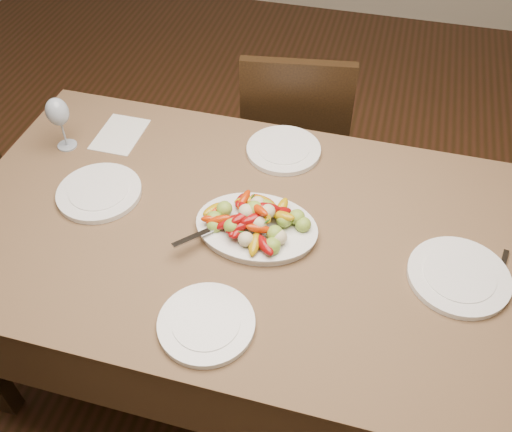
{
  "coord_description": "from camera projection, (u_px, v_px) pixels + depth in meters",
  "views": [
    {
      "loc": [
        0.48,
        -1.11,
        2.01
      ],
      "look_at": [
        0.19,
        -0.0,
        0.82
      ],
      "focal_mm": 40.0,
      "sensor_mm": 36.0,
      "label": 1
    }
  ],
  "objects": [
    {
      "name": "serving_spoon",
      "position": [
        231.0,
        225.0,
        1.65
      ],
      "size": [
        0.25,
        0.22,
        0.03
      ],
      "primitive_type": null,
      "rotation": [
        0.0,
        0.0,
        -0.68
      ],
      "color": "#9EA0A8",
      "rests_on": "serving_platter"
    },
    {
      "name": "dining_table",
      "position": [
        256.0,
        304.0,
        1.97
      ],
      "size": [
        1.85,
        1.06,
        0.76
      ],
      "primitive_type": "cube",
      "rotation": [
        0.0,
        0.0,
        -0.01
      ],
      "color": "brown",
      "rests_on": "ground"
    },
    {
      "name": "serving_platter",
      "position": [
        256.0,
        229.0,
        1.69
      ],
      "size": [
        0.35,
        0.26,
        0.02
      ],
      "primitive_type": "ellipsoid",
      "rotation": [
        0.0,
        0.0,
        -0.01
      ],
      "color": "white",
      "rests_on": "dining_table"
    },
    {
      "name": "plate_near",
      "position": [
        206.0,
        324.0,
        1.46
      ],
      "size": [
        0.25,
        0.25,
        0.02
      ],
      "primitive_type": "cylinder",
      "color": "white",
      "rests_on": "dining_table"
    },
    {
      "name": "table_knife",
      "position": [
        504.0,
        279.0,
        1.57
      ],
      "size": [
        0.06,
        0.2,
        0.01
      ],
      "primitive_type": null,
      "rotation": [
        0.0,
        0.0,
        -0.21
      ],
      "color": "#9EA0A8",
      "rests_on": "dining_table"
    },
    {
      "name": "roasted_vegetables",
      "position": [
        256.0,
        216.0,
        1.64
      ],
      "size": [
        0.29,
        0.2,
        0.09
      ],
      "primitive_type": null,
      "rotation": [
        0.0,
        0.0,
        -0.01
      ],
      "color": "maroon",
      "rests_on": "serving_platter"
    },
    {
      "name": "chair_far",
      "position": [
        295.0,
        136.0,
        2.47
      ],
      "size": [
        0.48,
        0.48,
        0.95
      ],
      "primitive_type": null,
      "rotation": [
        0.0,
        0.0,
        3.29
      ],
      "color": "black",
      "rests_on": "ground"
    },
    {
      "name": "menu_card",
      "position": [
        120.0,
        134.0,
        2.02
      ],
      "size": [
        0.15,
        0.21,
        0.0
      ],
      "primitive_type": "cube",
      "rotation": [
        0.0,
        0.0,
        -0.01
      ],
      "color": "silver",
      "rests_on": "dining_table"
    },
    {
      "name": "plate_right",
      "position": [
        459.0,
        277.0,
        1.57
      ],
      "size": [
        0.28,
        0.28,
        0.02
      ],
      "primitive_type": "cylinder",
      "color": "white",
      "rests_on": "dining_table"
    },
    {
      "name": "wine_glass",
      "position": [
        60.0,
        122.0,
        1.9
      ],
      "size": [
        0.08,
        0.08,
        0.2
      ],
      "primitive_type": null,
      "color": "#8C99A5",
      "rests_on": "dining_table"
    },
    {
      "name": "floor",
      "position": [
        210.0,
        349.0,
        2.28
      ],
      "size": [
        6.0,
        6.0,
        0.0
      ],
      "primitive_type": "plane",
      "color": "#382011",
      "rests_on": "ground"
    },
    {
      "name": "plate_left",
      "position": [
        99.0,
        193.0,
        1.8
      ],
      "size": [
        0.27,
        0.27,
        0.02
      ],
      "primitive_type": "cylinder",
      "color": "white",
      "rests_on": "dining_table"
    },
    {
      "name": "plate_far",
      "position": [
        284.0,
        150.0,
        1.94
      ],
      "size": [
        0.25,
        0.25,
        0.02
      ],
      "primitive_type": "cylinder",
      "color": "white",
      "rests_on": "dining_table"
    }
  ]
}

